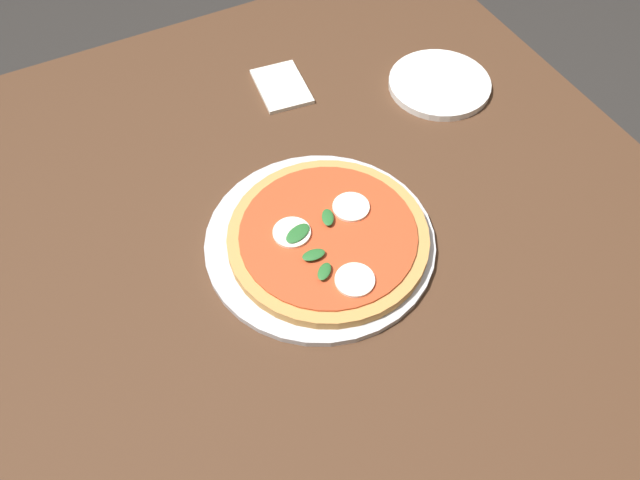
{
  "coord_description": "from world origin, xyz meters",
  "views": [
    {
      "loc": [
        0.52,
        -0.31,
        1.57
      ],
      "look_at": [
        -0.01,
        -0.03,
        0.75
      ],
      "focal_mm": 35.96,
      "sensor_mm": 36.0,
      "label": 1
    }
  ],
  "objects_px": {
    "dining_table": "(341,272)",
    "serving_tray": "(320,241)",
    "napkin": "(282,86)",
    "pizza": "(328,237)",
    "plate_white": "(439,84)"
  },
  "relations": [
    {
      "from": "pizza",
      "to": "serving_tray",
      "type": "bearing_deg",
      "value": -134.6
    },
    {
      "from": "plate_white",
      "to": "dining_table",
      "type": "bearing_deg",
      "value": -54.97
    },
    {
      "from": "dining_table",
      "to": "serving_tray",
      "type": "distance_m",
      "value": 0.1
    },
    {
      "from": "serving_tray",
      "to": "plate_white",
      "type": "relative_size",
      "value": 1.86
    },
    {
      "from": "dining_table",
      "to": "pizza",
      "type": "xyz_separation_m",
      "value": [
        -0.01,
        -0.02,
        0.11
      ]
    },
    {
      "from": "dining_table",
      "to": "pizza",
      "type": "relative_size",
      "value": 4.25
    },
    {
      "from": "serving_tray",
      "to": "napkin",
      "type": "bearing_deg",
      "value": 163.9
    },
    {
      "from": "pizza",
      "to": "napkin",
      "type": "distance_m",
      "value": 0.39
    },
    {
      "from": "serving_tray",
      "to": "plate_white",
      "type": "xyz_separation_m",
      "value": [
        -0.23,
        0.38,
        0.0
      ]
    },
    {
      "from": "serving_tray",
      "to": "napkin",
      "type": "relative_size",
      "value": 2.83
    },
    {
      "from": "pizza",
      "to": "napkin",
      "type": "height_order",
      "value": "pizza"
    },
    {
      "from": "dining_table",
      "to": "napkin",
      "type": "xyz_separation_m",
      "value": [
        -0.38,
        0.07,
        0.09
      ]
    },
    {
      "from": "pizza",
      "to": "plate_white",
      "type": "relative_size",
      "value": 1.61
    },
    {
      "from": "serving_tray",
      "to": "plate_white",
      "type": "distance_m",
      "value": 0.45
    },
    {
      "from": "dining_table",
      "to": "napkin",
      "type": "distance_m",
      "value": 0.4
    }
  ]
}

